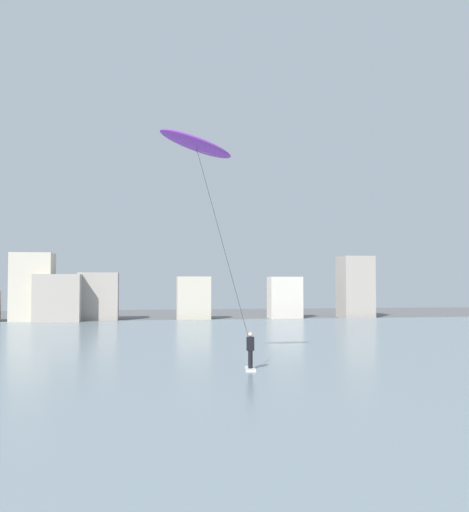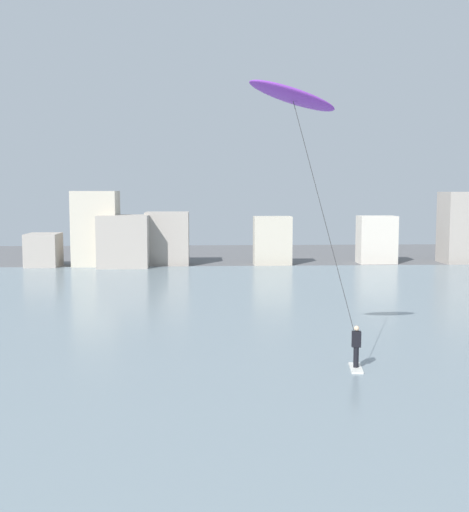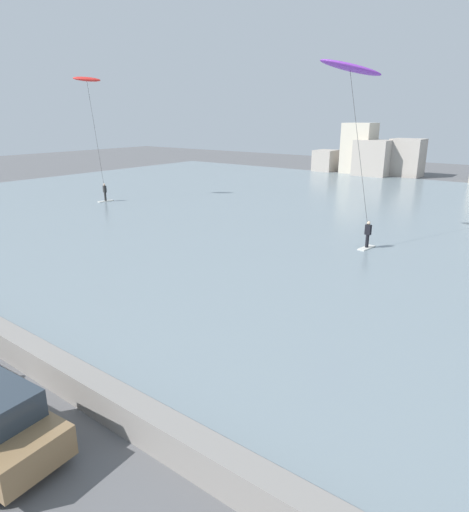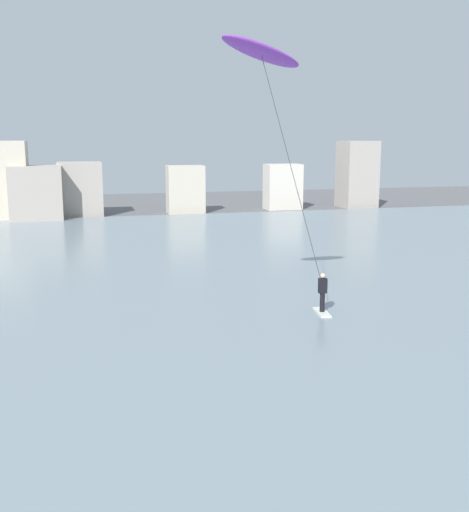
# 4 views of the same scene
# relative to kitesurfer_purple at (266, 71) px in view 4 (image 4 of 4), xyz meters

# --- Properties ---
(water_bay) EXTENTS (84.00, 52.00, 0.10)m
(water_bay) POSITION_rel_kitesurfer_purple_xyz_m (-0.89, 6.61, -9.57)
(water_bay) COLOR gray
(water_bay) RESTS_ON ground
(far_shore_buildings) EXTENTS (41.39, 5.91, 6.76)m
(far_shore_buildings) POSITION_rel_kitesurfer_purple_xyz_m (-2.19, 34.11, -6.91)
(far_shore_buildings) COLOR #A89E93
(far_shore_buildings) RESTS_ON ground
(kitesurfer_purple) EXTENTS (4.56, 2.92, 10.94)m
(kitesurfer_purple) POSITION_rel_kitesurfer_purple_xyz_m (0.00, 0.00, 0.00)
(kitesurfer_purple) COLOR silver
(kitesurfer_purple) RESTS_ON water_bay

